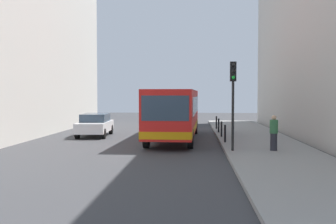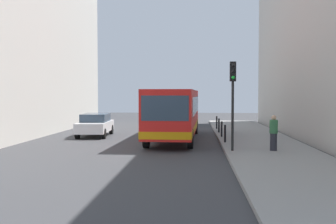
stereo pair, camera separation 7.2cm
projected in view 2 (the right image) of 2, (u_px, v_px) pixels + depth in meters
ground_plane at (159, 148)px, 20.80m from camera, size 80.00×80.00×0.00m
sidewalk at (266, 148)px, 20.43m from camera, size 4.40×40.00×0.15m
bus at (175, 111)px, 24.72m from camera, size 2.89×11.10×3.00m
car_beside_bus at (95, 124)px, 26.76m from camera, size 2.04×4.49×1.48m
car_behind_bus at (180, 117)px, 36.15m from camera, size 1.95×4.44×1.48m
traffic_light at (233, 89)px, 18.71m from camera, size 0.28×0.33×4.10m
bollard_near at (225, 134)px, 22.12m from camera, size 0.11×0.11×0.95m
bollard_mid at (222, 129)px, 25.01m from camera, size 0.11×0.11×0.95m
bollard_far at (219, 125)px, 27.91m from camera, size 0.11×0.11×0.95m
bollard_farthest at (217, 122)px, 30.80m from camera, size 0.11×0.11×0.95m
pedestrian_near_signal at (274, 133)px, 18.82m from camera, size 0.38×0.38×1.64m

